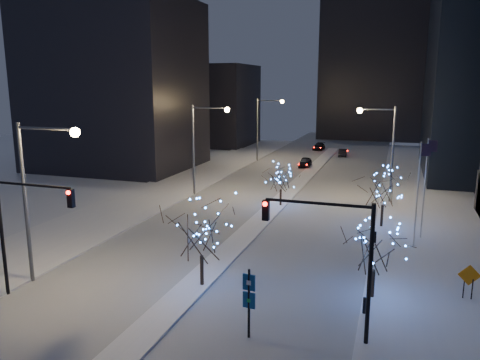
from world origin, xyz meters
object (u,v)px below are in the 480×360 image
at_px(street_lamp_w_far, 264,121).
at_px(construction_sign, 469,278).
at_px(street_lamp_w_near, 38,182).
at_px(holiday_tree_plaza_far, 384,188).
at_px(traffic_signal_west, 22,219).
at_px(holiday_tree_plaza_near, 375,248).
at_px(traffic_signal_east, 337,247).
at_px(car_near, 305,162).
at_px(car_far, 319,147).
at_px(holiday_tree_median_far, 281,178).
at_px(holiday_tree_median_near, 201,230).
at_px(street_lamp_east, 384,141).
at_px(car_mid, 343,152).
at_px(wayfinding_sign, 249,296).
at_px(street_lamp_w_mid, 202,137).

height_order(street_lamp_w_far, construction_sign, street_lamp_w_far).
height_order(street_lamp_w_near, holiday_tree_plaza_far, street_lamp_w_near).
height_order(traffic_signal_west, holiday_tree_plaza_near, traffic_signal_west).
bearing_deg(holiday_tree_plaza_near, street_lamp_w_far, 113.01).
xyz_separation_m(traffic_signal_east, car_near, (-10.44, 47.72, -4.04)).
xyz_separation_m(car_far, holiday_tree_median_far, (3.04, -43.09, 2.33)).
height_order(holiday_tree_median_far, holiday_tree_plaza_far, holiday_tree_plaza_far).
bearing_deg(holiday_tree_median_near, holiday_tree_plaza_near, 9.06).
xyz_separation_m(holiday_tree_plaza_far, construction_sign, (5.19, -13.02, -2.11)).
relative_size(holiday_tree_median_near, holiday_tree_plaza_far, 1.06).
bearing_deg(holiday_tree_median_far, holiday_tree_plaza_far, -22.95).
bearing_deg(holiday_tree_plaza_near, street_lamp_east, 91.01).
distance_m(traffic_signal_east, car_mid, 60.96).
relative_size(car_mid, holiday_tree_plaza_near, 0.85).
xyz_separation_m(street_lamp_w_far, wayfinding_sign, (13.94, -52.07, -4.31)).
bearing_deg(street_lamp_w_far, holiday_tree_median_near, -78.73).
relative_size(traffic_signal_east, wayfinding_sign, 1.96).
bearing_deg(holiday_tree_median_near, car_far, 92.75).
distance_m(street_lamp_w_far, traffic_signal_east, 54.07).
xyz_separation_m(street_lamp_w_far, car_far, (6.40, 16.03, -5.86)).
xyz_separation_m(traffic_signal_west, wayfinding_sign, (13.44, -0.07, -2.57)).
bearing_deg(car_mid, street_lamp_w_mid, 67.35).
height_order(traffic_signal_west, construction_sign, traffic_signal_west).
height_order(street_lamp_w_far, car_mid, street_lamp_w_far).
relative_size(holiday_tree_median_near, holiday_tree_median_far, 1.27).
bearing_deg(street_lamp_east, wayfinding_sign, -99.59).
distance_m(holiday_tree_plaza_near, holiday_tree_plaza_far, 14.48).
distance_m(car_mid, holiday_tree_plaza_near, 55.86).
height_order(traffic_signal_east, holiday_tree_plaza_far, traffic_signal_east).
height_order(street_lamp_east, holiday_tree_plaza_near, street_lamp_east).
bearing_deg(street_lamp_east, car_near, 121.75).
bearing_deg(wayfinding_sign, construction_sign, 41.71).
xyz_separation_m(car_near, car_far, (-1.04, 19.32, -0.08)).
height_order(traffic_signal_west, car_near, traffic_signal_west).
distance_m(car_mid, wayfinding_sign, 61.63).
xyz_separation_m(car_mid, holiday_tree_median_far, (-2.13, -36.55, 2.33)).
xyz_separation_m(street_lamp_w_near, street_lamp_east, (19.02, 28.00, -0.05)).
bearing_deg(car_mid, car_near, 67.98).
height_order(traffic_signal_east, holiday_tree_plaza_near, traffic_signal_east).
distance_m(traffic_signal_west, car_mid, 62.62).
relative_size(holiday_tree_median_far, wayfinding_sign, 1.19).
distance_m(car_near, holiday_tree_median_near, 44.21).
distance_m(street_lamp_w_far, holiday_tree_plaza_far, 36.96).
bearing_deg(car_near, car_mid, 68.57).
bearing_deg(street_lamp_w_far, car_near, -23.83).
bearing_deg(holiday_tree_plaza_near, car_mid, 98.11).
xyz_separation_m(street_lamp_w_near, wayfinding_sign, (13.94, -2.07, -4.31)).
height_order(holiday_tree_median_near, wayfinding_sign, holiday_tree_median_near).
xyz_separation_m(street_lamp_w_near, street_lamp_w_far, (0.00, 50.00, 0.00)).
xyz_separation_m(holiday_tree_median_far, holiday_tree_plaza_far, (10.00, -4.23, 0.52)).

